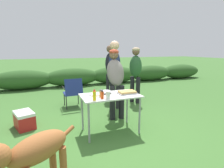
# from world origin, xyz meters

# --- Properties ---
(ground_plane) EXTENTS (60.00, 60.00, 0.00)m
(ground_plane) POSITION_xyz_m (0.00, 0.00, 0.00)
(ground_plane) COLOR #3D6B2D
(shrub_hedge) EXTENTS (14.40, 0.90, 0.77)m
(shrub_hedge) POSITION_xyz_m (-0.00, 4.74, 0.39)
(shrub_hedge) COLOR #2D5623
(shrub_hedge) RESTS_ON ground
(folding_table) EXTENTS (1.10, 0.64, 0.74)m
(folding_table) POSITION_xyz_m (0.00, 0.00, 0.66)
(folding_table) COLOR silver
(folding_table) RESTS_ON ground
(food_tray) EXTENTS (0.36, 0.23, 0.06)m
(food_tray) POSITION_xyz_m (0.34, -0.03, 0.77)
(food_tray) COLOR #9E9EA3
(food_tray) RESTS_ON folding_table
(plate_stack) EXTENTS (0.23, 0.23, 0.02)m
(plate_stack) POSITION_xyz_m (-0.27, 0.10, 0.75)
(plate_stack) COLOR white
(plate_stack) RESTS_ON folding_table
(mixing_bowl) EXTENTS (0.24, 0.24, 0.07)m
(mixing_bowl) POSITION_xyz_m (-0.04, 0.15, 0.77)
(mixing_bowl) COLOR silver
(mixing_bowl) RESTS_ON folding_table
(paper_cup_stack) EXTENTS (0.08, 0.08, 0.14)m
(paper_cup_stack) POSITION_xyz_m (-0.13, -0.24, 0.81)
(paper_cup_stack) COLOR white
(paper_cup_stack) RESTS_ON folding_table
(spice_jar) EXTENTS (0.07, 0.07, 0.13)m
(spice_jar) POSITION_xyz_m (-0.20, -0.06, 0.81)
(spice_jar) COLOR #B2893D
(spice_jar) RESTS_ON folding_table
(mustard_bottle) EXTENTS (0.06, 0.06, 0.20)m
(mustard_bottle) POSITION_xyz_m (-0.38, -0.24, 0.84)
(mustard_bottle) COLOR yellow
(mustard_bottle) RESTS_ON folding_table
(hot_sauce_bottle) EXTENTS (0.06, 0.06, 0.16)m
(hot_sauce_bottle) POSITION_xyz_m (-0.22, -0.18, 0.82)
(hot_sauce_bottle) COLOR #CC4214
(hot_sauce_bottle) RESTS_ON folding_table
(standing_person_in_olive_jacket) EXTENTS (0.42, 0.52, 1.59)m
(standing_person_in_olive_jacket) POSITION_xyz_m (0.37, 0.66, 0.98)
(standing_person_in_olive_jacket) COLOR black
(standing_person_in_olive_jacket) RESTS_ON ground
(standing_person_in_red_jacket) EXTENTS (0.42, 0.48, 1.65)m
(standing_person_in_red_jacket) POSITION_xyz_m (1.37, 1.54, 1.01)
(standing_person_in_red_jacket) COLOR black
(standing_person_in_red_jacket) RESTS_ON ground
(standing_person_with_beanie) EXTENTS (0.33, 0.25, 1.71)m
(standing_person_with_beanie) POSITION_xyz_m (0.80, 2.15, 1.06)
(standing_person_with_beanie) COLOR black
(standing_person_with_beanie) RESTS_ON ground
(standing_person_in_dark_puffer) EXTENTS (0.38, 0.37, 1.81)m
(standing_person_in_dark_puffer) POSITION_xyz_m (0.59, 1.27, 1.13)
(standing_person_in_dark_puffer) COLOR black
(standing_person_in_dark_puffer) RESTS_ON ground
(dog) EXTENTS (0.95, 0.71, 0.77)m
(dog) POSITION_xyz_m (-1.29, -1.15, 0.52)
(dog) COLOR #9E5B2D
(dog) RESTS_ON ground
(camp_chair_green_behind_table) EXTENTS (0.50, 0.60, 0.83)m
(camp_chair_green_behind_table) POSITION_xyz_m (-0.45, 1.70, 0.47)
(camp_chair_green_behind_table) COLOR navy
(camp_chair_green_behind_table) RESTS_ON ground
(cooler_box) EXTENTS (0.46, 0.56, 0.34)m
(cooler_box) POSITION_xyz_m (-1.59, 0.79, 0.17)
(cooler_box) COLOR #B21E1E
(cooler_box) RESTS_ON ground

